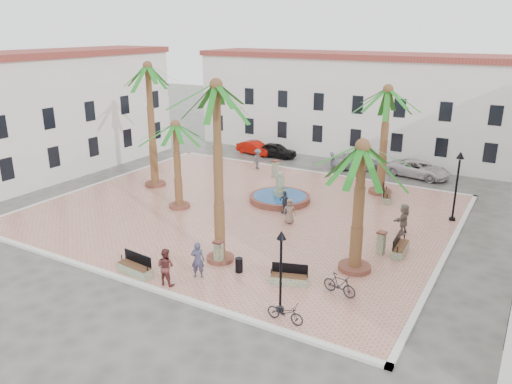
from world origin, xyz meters
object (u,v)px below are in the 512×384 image
bench_ne (386,196)px  car_red (255,148)px  palm_nw (148,79)px  cyclist_b (166,267)px  palm_ne (387,102)px  pedestrian_fountain_b (284,202)px  bollard_se (218,252)px  palm_sw (176,136)px  palm_e (362,163)px  bench_se (289,279)px  bench_e (400,248)px  bollard_n (275,168)px  pedestrian_north (258,159)px  car_white (419,169)px  bollard_e (381,243)px  lamppost_e (458,174)px  palm_s (217,104)px  litter_bin (239,265)px  pedestrian_fountain_a (290,211)px  pedestrian_east (404,219)px  fountain (280,197)px  cyclist_a (198,260)px  bench_s (135,268)px  bicycle_a (285,312)px  lamppost_s (281,257)px  bicycle_b (339,285)px  car_black (276,150)px  car_silver (357,162)px

bench_ne → car_red: 16.82m
palm_nw → cyclist_b: palm_nw is taller
palm_ne → pedestrian_fountain_b: palm_ne is taller
bench_ne → bollard_se: bollard_se is taller
palm_sw → palm_e: (13.40, -2.79, 0.63)m
bench_se → bench_e: bench_e is taller
palm_e → bollard_n: bearing=132.1°
bollard_se → pedestrian_north: bearing=113.7°
palm_nw → car_white: palm_nw is taller
bench_se → car_white: car_white is taller
bollard_se → bollard_e: 8.72m
palm_sw → lamppost_e: palm_sw is taller
bench_se → cyclist_b: cyclist_b is taller
palm_s → pedestrian_fountain_b: bearing=91.8°
bollard_se → litter_bin: 1.43m
pedestrian_fountain_a → pedestrian_east: (6.53, 1.88, 0.13)m
fountain → bollard_e: 9.97m
bollard_se → palm_s: bearing=112.9°
palm_e → pedestrian_north: palm_e is taller
fountain → cyclist_a: bearing=-81.7°
palm_nw → litter_bin: bearing=-34.0°
bench_s → bicycle_a: (8.34, -0.02, 0.14)m
lamppost_s → cyclist_b: (-5.77, -0.64, -1.61)m
bench_se → litter_bin: size_ratio=2.56×
car_red → bench_s: bearing=-153.8°
cyclist_a → bench_se: bearing=178.1°
palm_sw → bollard_e: (14.00, -0.35, -4.24)m
bicycle_b → pedestrian_north: 21.58m
fountain → car_red: 14.31m
palm_ne → bollard_n: bearing=-177.7°
pedestrian_fountain_a → pedestrian_east: size_ratio=0.86×
bench_se → bench_ne: size_ratio=0.93×
fountain → car_red: fountain is taller
bench_ne → palm_e: bearing=170.4°
bicycle_a → car_red: size_ratio=0.43×
palm_ne → fountain: bearing=-135.9°
bench_s → car_white: car_white is taller
lamppost_s → car_black: size_ratio=0.95×
bollard_n → pedestrian_north: bearing=149.3°
palm_ne → cyclist_a: size_ratio=4.30×
bollard_se → car_white: size_ratio=0.26×
palm_s → litter_bin: bearing=-22.1°
palm_nw → palm_ne: palm_nw is taller
cyclist_a → car_red: 25.54m
lamppost_s → litter_bin: 4.59m
litter_bin → palm_ne: bearing=81.6°
litter_bin → car_silver: bearing=94.0°
bench_e → pedestrian_fountain_a: bearing=79.8°
bench_se → pedestrian_east: pedestrian_east is taller
litter_bin → cyclist_b: cyclist_b is taller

